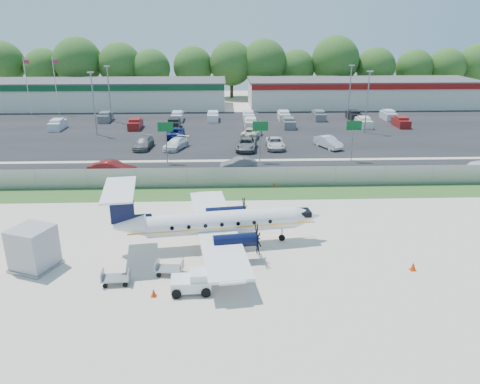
{
  "coord_description": "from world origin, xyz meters",
  "views": [
    {
      "loc": [
        -1.37,
        -30.66,
        15.6
      ],
      "look_at": [
        0.0,
        6.0,
        2.3
      ],
      "focal_mm": 35.0,
      "sensor_mm": 36.0,
      "label": 1
    }
  ],
  "objects_px": {
    "baggage_cart_near": "(116,277)",
    "service_container": "(33,249)",
    "aircraft": "(218,222)",
    "pushback_tug": "(193,282)",
    "baggage_cart_far": "(170,268)"
  },
  "relations": [
    {
      "from": "pushback_tug",
      "to": "baggage_cart_far",
      "type": "xyz_separation_m",
      "value": [
        -1.66,
        2.11,
        -0.2
      ]
    },
    {
      "from": "pushback_tug",
      "to": "service_container",
      "type": "height_order",
      "value": "service_container"
    },
    {
      "from": "aircraft",
      "to": "baggage_cart_near",
      "type": "relative_size",
      "value": 8.78
    },
    {
      "from": "aircraft",
      "to": "pushback_tug",
      "type": "distance_m",
      "value": 6.5
    },
    {
      "from": "baggage_cart_near",
      "to": "service_container",
      "type": "height_order",
      "value": "service_container"
    },
    {
      "from": "aircraft",
      "to": "service_container",
      "type": "height_order",
      "value": "aircraft"
    },
    {
      "from": "baggage_cart_far",
      "to": "service_container",
      "type": "height_order",
      "value": "service_container"
    },
    {
      "from": "pushback_tug",
      "to": "baggage_cart_near",
      "type": "bearing_deg",
      "value": 168.1
    },
    {
      "from": "baggage_cart_far",
      "to": "service_container",
      "type": "distance_m",
      "value": 9.27
    },
    {
      "from": "aircraft",
      "to": "pushback_tug",
      "type": "xyz_separation_m",
      "value": [
        -1.48,
        -6.2,
        -1.25
      ]
    },
    {
      "from": "baggage_cart_near",
      "to": "service_container",
      "type": "relative_size",
      "value": 0.53
    },
    {
      "from": "baggage_cart_far",
      "to": "service_container",
      "type": "bearing_deg",
      "value": 172.39
    },
    {
      "from": "aircraft",
      "to": "baggage_cart_far",
      "type": "height_order",
      "value": "aircraft"
    },
    {
      "from": "aircraft",
      "to": "service_container",
      "type": "xyz_separation_m",
      "value": [
        -12.29,
        -2.87,
        -0.53
      ]
    },
    {
      "from": "baggage_cart_near",
      "to": "service_container",
      "type": "xyz_separation_m",
      "value": [
        -5.88,
        2.29,
        0.92
      ]
    }
  ]
}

